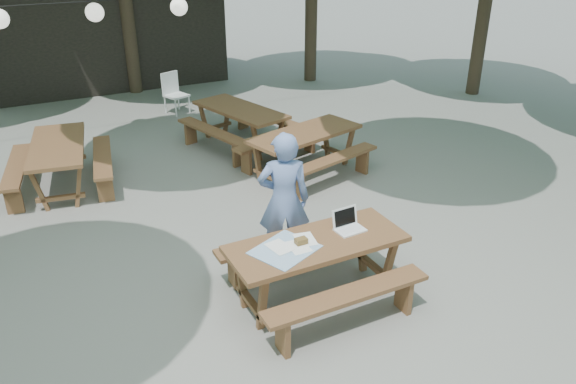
% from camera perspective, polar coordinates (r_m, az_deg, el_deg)
% --- Properties ---
extents(ground, '(80.00, 80.00, 0.00)m').
position_cam_1_polar(ground, '(6.78, -5.59, -9.77)').
color(ground, '#63635E').
rests_on(ground, ground).
extents(pavilion, '(6.00, 3.00, 2.80)m').
position_cam_1_polar(pavilion, '(16.05, -18.81, 15.55)').
color(pavilion, black).
rests_on(pavilion, ground).
extents(main_picnic_table, '(2.00, 1.58, 0.75)m').
position_cam_1_polar(main_picnic_table, '(6.41, 2.88, -7.79)').
color(main_picnic_table, brown).
rests_on(main_picnic_table, ground).
extents(picnic_table_ne, '(2.24, 2.01, 0.75)m').
position_cam_1_polar(picnic_table_ne, '(9.55, 1.69, 4.09)').
color(picnic_table_ne, brown).
rests_on(picnic_table_ne, ground).
extents(picnic_table_far_w, '(1.87, 2.13, 0.75)m').
position_cam_1_polar(picnic_table_far_w, '(9.74, -22.09, 2.57)').
color(picnic_table_far_w, brown).
rests_on(picnic_table_far_w, ground).
extents(picnic_table_far_e, '(2.04, 2.26, 0.75)m').
position_cam_1_polar(picnic_table_far_e, '(10.80, -4.82, 6.65)').
color(picnic_table_far_e, brown).
rests_on(picnic_table_far_e, ground).
extents(woman, '(0.75, 0.63, 1.75)m').
position_cam_1_polar(woman, '(6.80, -0.42, -0.85)').
color(woman, '#6881BE').
rests_on(woman, ground).
extents(plastic_chair, '(0.57, 0.57, 0.90)m').
position_cam_1_polar(plastic_chair, '(12.99, -11.27, 8.99)').
color(plastic_chair, white).
rests_on(plastic_chair, ground).
extents(laptop, '(0.34, 0.28, 0.24)m').
position_cam_1_polar(laptop, '(6.45, 6.08, -3.26)').
color(laptop, white).
rests_on(laptop, main_picnic_table).
extents(tabletop_clutter, '(0.83, 0.76, 0.08)m').
position_cam_1_polar(tabletop_clutter, '(6.07, 0.07, -5.66)').
color(tabletop_clutter, teal).
rests_on(tabletop_clutter, main_picnic_table).
extents(paper_lanterns, '(9.00, 0.34, 0.38)m').
position_cam_1_polar(paper_lanterns, '(11.40, -18.98, 16.89)').
color(paper_lanterns, black).
rests_on(paper_lanterns, ground).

